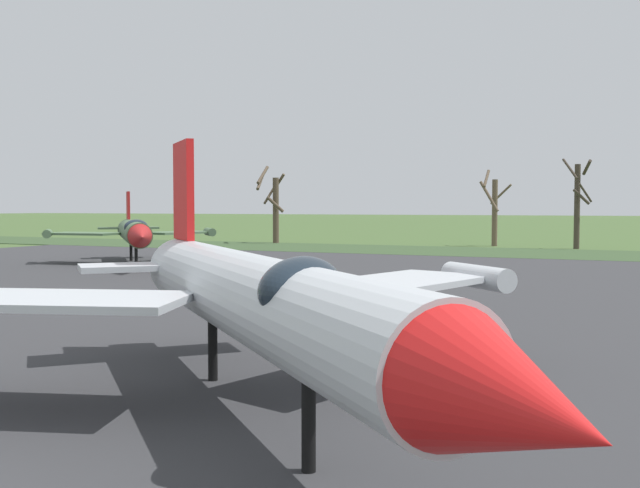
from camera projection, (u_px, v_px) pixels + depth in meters
asphalt_apron at (355, 316)px, 23.19m from camera, size 82.06×56.73×0.05m
grass_verge_strip at (527, 253)px, 54.40m from camera, size 142.06×12.00×0.06m
jet_fighter_front_right at (252, 296)px, 11.77m from camera, size 13.21×13.07×4.99m
jet_fighter_rear_center at (133, 232)px, 43.65m from camera, size 11.68×12.03×4.50m
bare_tree_far_left at (273, 203)px, 69.19m from camera, size 3.14×3.19×7.43m
bare_tree_left_of_center at (494, 208)px, 64.65m from camera, size 2.71×2.74×6.81m
bare_tree_center at (578, 201)px, 60.17m from camera, size 2.44×2.38×7.48m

